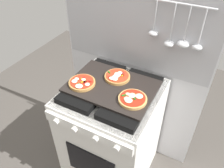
# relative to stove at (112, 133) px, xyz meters

# --- Properties ---
(ground_plane) EXTENTS (4.00, 4.00, 0.00)m
(ground_plane) POSITION_rel_stove_xyz_m (0.00, 0.00, -0.45)
(ground_plane) COLOR #4C4742
(kitchen_backsplash) EXTENTS (1.10, 0.09, 1.55)m
(kitchen_backsplash) POSITION_rel_stove_xyz_m (0.00, 0.34, 0.34)
(kitchen_backsplash) COLOR silver
(kitchen_backsplash) RESTS_ON ground_plane
(stove) EXTENTS (0.60, 0.64, 0.90)m
(stove) POSITION_rel_stove_xyz_m (0.00, 0.00, 0.00)
(stove) COLOR white
(stove) RESTS_ON ground_plane
(baking_tray) EXTENTS (0.54, 0.38, 0.02)m
(baking_tray) POSITION_rel_stove_xyz_m (0.00, 0.00, 0.46)
(baking_tray) COLOR black
(baking_tray) RESTS_ON stove
(pizza_left) EXTENTS (0.17, 0.17, 0.03)m
(pizza_left) POSITION_rel_stove_xyz_m (-0.17, -0.08, 0.48)
(pizza_left) COLOR #C18947
(pizza_left) RESTS_ON baking_tray
(pizza_right) EXTENTS (0.17, 0.17, 0.03)m
(pizza_right) POSITION_rel_stove_xyz_m (0.17, -0.07, 0.48)
(pizza_right) COLOR tan
(pizza_right) RESTS_ON baking_tray
(pizza_center) EXTENTS (0.17, 0.17, 0.03)m
(pizza_center) POSITION_rel_stove_xyz_m (-0.01, 0.08, 0.48)
(pizza_center) COLOR #C18947
(pizza_center) RESTS_ON baking_tray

